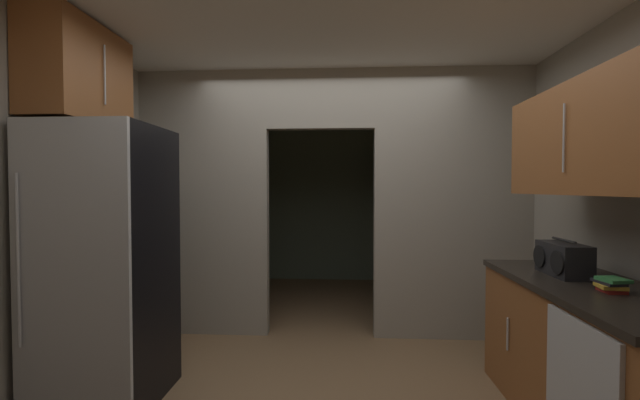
{
  "coord_description": "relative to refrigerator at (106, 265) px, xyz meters",
  "views": [
    {
      "loc": [
        0.12,
        -2.54,
        1.44
      ],
      "look_at": [
        -0.05,
        0.33,
        1.36
      ],
      "focal_mm": 22.41,
      "sensor_mm": 36.0,
      "label": 1
    }
  ],
  "objects": [
    {
      "name": "kitchen_overhead_slab",
      "position": [
        1.48,
        0.36,
        1.69
      ],
      "size": [
        4.19,
        6.7,
        0.06
      ],
      "primitive_type": "cube",
      "color": "silver"
    },
    {
      "name": "kitchen_partition",
      "position": [
        1.51,
        1.3,
        0.44
      ],
      "size": [
        3.79,
        0.12,
        2.59
      ],
      "color": "#9E998C",
      "rests_on": "ground"
    },
    {
      "name": "adjoining_room_shell",
      "position": [
        1.48,
        3.06,
        0.37
      ],
      "size": [
        3.79,
        2.5,
        2.59
      ],
      "color": "slate",
      "rests_on": "ground"
    },
    {
      "name": "refrigerator",
      "position": [
        0.0,
        0.0,
        0.0
      ],
      "size": [
        0.72,
        0.75,
        1.86
      ],
      "color": "black",
      "rests_on": "ground"
    },
    {
      "name": "lower_cabinet_run",
      "position": [
        3.03,
        -0.22,
        -0.48
      ],
      "size": [
        0.68,
        1.63,
        0.89
      ],
      "color": "brown",
      "rests_on": "ground"
    },
    {
      "name": "upper_cabinet_counterside",
      "position": [
        3.03,
        -0.22,
        0.8
      ],
      "size": [
        0.36,
        1.47,
        0.65
      ],
      "color": "brown"
    },
    {
      "name": "upper_cabinet_fridgeside",
      "position": [
        -0.23,
        0.1,
        1.3
      ],
      "size": [
        0.36,
        0.79,
        0.68
      ],
      "color": "brown"
    },
    {
      "name": "boombox",
      "position": [
        3.0,
        0.04,
        0.06
      ],
      "size": [
        0.19,
        0.37,
        0.23
      ],
      "color": "black",
      "rests_on": "lower_cabinet_run"
    },
    {
      "name": "book_stack",
      "position": [
        3.03,
        -0.37,
        -0.0
      ],
      "size": [
        0.15,
        0.16,
        0.08
      ],
      "color": "red",
      "rests_on": "lower_cabinet_run"
    }
  ]
}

